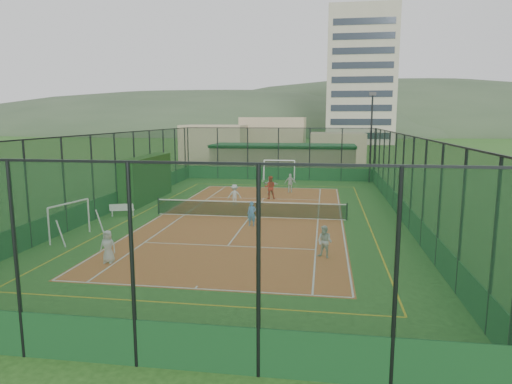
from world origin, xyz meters
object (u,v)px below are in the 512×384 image
at_px(clubhouse, 283,159).
at_px(futsal_goal_near, 70,221).
at_px(child_far_left, 234,195).
at_px(futsal_goal_far, 279,171).
at_px(child_near_left, 108,247).
at_px(child_far_right, 290,183).
at_px(child_near_right, 325,242).
at_px(child_near_mid, 252,214).
at_px(apartment_tower, 360,77).
at_px(white_bench, 123,210).
at_px(child_far_back, 270,185).
at_px(floodlight_ne, 371,138).
at_px(coach, 270,187).

height_order(clubhouse, futsal_goal_near, clubhouse).
bearing_deg(child_far_left, futsal_goal_far, -116.28).
xyz_separation_m(child_near_left, child_far_right, (6.13, 19.15, 0.08)).
distance_m(child_near_right, child_far_right, 17.34).
bearing_deg(child_near_mid, child_near_right, -49.34).
distance_m(apartment_tower, futsal_goal_far, 68.08).
relative_size(white_bench, child_near_mid, 1.04).
xyz_separation_m(child_far_left, child_far_right, (3.37, 6.10, 0.03)).
relative_size(futsal_goal_far, child_far_right, 1.97).
bearing_deg(child_far_left, white_bench, 16.41).
distance_m(child_near_left, child_near_right, 9.13).
bearing_deg(white_bench, apartment_tower, 56.99).
xyz_separation_m(white_bench, futsal_goal_near, (-0.29, -5.38, 0.50)).
bearing_deg(white_bench, child_near_mid, -28.97).
bearing_deg(child_near_right, child_far_left, 146.50).
height_order(child_far_left, child_far_back, child_far_left).
xyz_separation_m(apartment_tower, futsal_goal_near, (-20.09, -88.18, -14.11)).
xyz_separation_m(clubhouse, child_near_mid, (0.47, -24.17, -0.89)).
bearing_deg(floodlight_ne, apartment_tower, 87.02).
height_order(child_near_left, child_far_left, child_far_left).
xyz_separation_m(floodlight_ne, child_far_right, (-6.86, -7.02, -3.35)).
xyz_separation_m(child_near_mid, child_far_left, (-2.10, 5.65, 0.05)).
bearing_deg(child_far_left, floodlight_ne, -146.34).
distance_m(apartment_tower, child_far_right, 74.52).
xyz_separation_m(futsal_goal_far, coach, (0.30, -9.95, -0.11)).
bearing_deg(coach, child_far_right, -117.23).
distance_m(clubhouse, coach, 15.54).
height_order(child_near_right, coach, coach).
relative_size(apartment_tower, child_far_back, 22.04).
bearing_deg(child_near_left, child_far_left, 75.03).
height_order(apartment_tower, futsal_goal_far, apartment_tower).
distance_m(floodlight_ne, coach, 13.39).
height_order(child_near_left, child_far_back, child_near_left).
xyz_separation_m(child_near_mid, child_near_right, (4.04, -5.37, 0.03)).
xyz_separation_m(floodlight_ne, futsal_goal_near, (-16.69, -22.78, -3.23)).
height_order(apartment_tower, child_near_left, apartment_tower).
distance_m(clubhouse, futsal_goal_far, 5.60).
height_order(white_bench, child_near_left, child_near_left).
height_order(floodlight_ne, clubhouse, floodlight_ne).
bearing_deg(child_near_left, child_near_mid, 53.64).
bearing_deg(child_far_left, coach, -143.29).
xyz_separation_m(floodlight_ne, futsal_goal_far, (-8.44, -0.16, -3.15)).
relative_size(child_far_left, coach, 0.86).
bearing_deg(child_far_right, futsal_goal_far, -82.92).
distance_m(futsal_goal_near, child_far_left, 11.62).
bearing_deg(clubhouse, white_bench, -108.88).
bearing_deg(coach, child_far_back, -88.31).
height_order(floodlight_ne, child_near_left, floodlight_ne).
bearing_deg(clubhouse, child_near_right, -81.33).
bearing_deg(child_near_left, clubhouse, 79.04).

